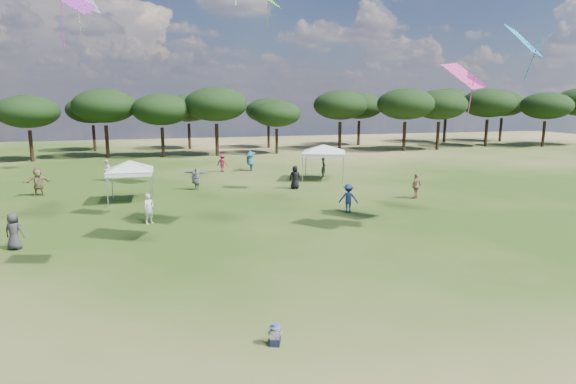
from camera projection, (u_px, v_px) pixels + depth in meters
name	position (u px, v px, depth m)	size (l,w,h in m)	color
ground	(320.00, 376.00, 11.09)	(140.00, 140.00, 0.00)	#314A16
tree_line	(205.00, 106.00, 55.53)	(108.78, 17.63, 7.77)	black
tent_left	(130.00, 162.00, 29.33)	(5.38, 5.38, 2.90)	gray
tent_right	(324.00, 146.00, 37.37)	(6.08, 6.08, 3.10)	gray
toddler	(275.00, 335.00, 12.47)	(0.45, 0.49, 0.60)	black
festival_crowd	(189.00, 177.00, 33.81)	(27.28, 21.20, 1.88)	beige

